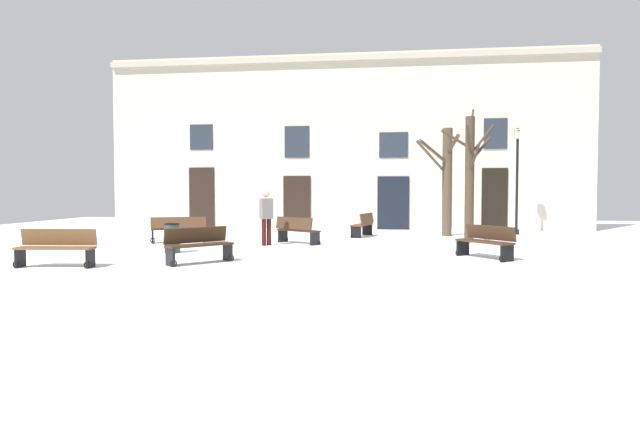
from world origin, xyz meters
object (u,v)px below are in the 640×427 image
at_px(tree_foreground, 470,175).
at_px(bench_back_to_back_right, 179,229).
at_px(streetlamp, 517,170).
at_px(person_near_bench, 266,215).
at_px(bench_by_litter_bin, 486,242).
at_px(bench_near_lamp, 199,245).
at_px(tree_center, 446,178).
at_px(bench_near_center_tree, 56,247).
at_px(bench_back_to_back_left, 297,230).
at_px(bench_far_corner, 363,225).
at_px(litter_bin, 172,238).

height_order(tree_foreground, bench_back_to_back_right, tree_foreground).
relative_size(streetlamp, person_near_bench, 2.39).
xyz_separation_m(streetlamp, bench_by_litter_bin, (-2.34, -7.80, -2.07)).
bearing_deg(bench_near_lamp, tree_center, 4.63).
height_order(streetlamp, bench_near_center_tree, streetlamp).
bearing_deg(bench_by_litter_bin, bench_back_to_back_left, -157.20).
height_order(tree_center, person_near_bench, tree_center).
relative_size(streetlamp, bench_by_litter_bin, 2.62).
relative_size(streetlamp, bench_near_center_tree, 2.32).
relative_size(tree_center, bench_far_corner, 2.46).
bearing_deg(person_near_bench, bench_back_to_back_left, 174.27).
bearing_deg(bench_back_to_back_left, bench_far_corner, -86.01).
relative_size(streetlamp, bench_far_corner, 2.51).
xyz_separation_m(tree_center, bench_near_center_tree, (-9.37, -9.68, -1.71)).
distance_m(tree_center, bench_back_to_back_right, 9.82).
distance_m(streetlamp, bench_near_center_tree, 16.30).
height_order(tree_foreground, bench_near_lamp, tree_foreground).
bearing_deg(bench_back_to_back_right, bench_by_litter_bin, 138.08).
xyz_separation_m(bench_back_to_back_right, bench_near_center_tree, (-0.50, -5.83, -0.00)).
xyz_separation_m(tree_center, person_near_bench, (-5.82, -4.34, -1.20)).
distance_m(streetlamp, person_near_bench, 10.23).
height_order(tree_center, bench_near_lamp, tree_center).
relative_size(tree_center, litter_bin, 4.95).
relative_size(bench_by_litter_bin, bench_far_corner, 0.96).
height_order(litter_bin, bench_near_lamp, bench_near_lamp).
height_order(tree_center, litter_bin, tree_center).
xyz_separation_m(tree_foreground, tree_center, (-0.54, 2.42, -0.05)).
height_order(bench_far_corner, bench_back_to_back_right, bench_far_corner).
distance_m(tree_foreground, person_near_bench, 6.76).
relative_size(tree_foreground, tree_center, 1.11).
bearing_deg(litter_bin, bench_near_center_tree, -115.79).
height_order(tree_center, bench_near_center_tree, tree_center).
bearing_deg(tree_foreground, bench_by_litter_bin, -91.90).
relative_size(tree_center, bench_back_to_back_left, 2.55).
distance_m(tree_center, bench_near_center_tree, 13.58).
bearing_deg(bench_far_corner, tree_foreground, 77.72).
xyz_separation_m(tree_center, streetlamp, (2.74, 1.04, 0.34)).
relative_size(bench_by_litter_bin, bench_back_to_back_right, 0.87).
relative_size(bench_near_lamp, bench_back_to_back_right, 0.84).
bearing_deg(bench_by_litter_bin, tree_center, 145.73).
distance_m(tree_center, bench_by_litter_bin, 6.98).
relative_size(tree_foreground, person_near_bench, 2.59).
distance_m(litter_bin, bench_back_to_back_right, 2.97).
bearing_deg(tree_center, bench_near_center_tree, -134.06).
bearing_deg(bench_near_center_tree, bench_back_to_back_left, 47.92).
distance_m(bench_by_litter_bin, bench_back_to_back_left, 6.17).
xyz_separation_m(litter_bin, bench_near_lamp, (1.47, -1.95, 0.03)).
distance_m(bench_near_lamp, bench_near_center_tree, 3.12).
xyz_separation_m(bench_back_to_back_left, bench_near_center_tree, (-4.39, -5.97, 0.01)).
bearing_deg(bench_back_to_back_right, tree_center, 178.97).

